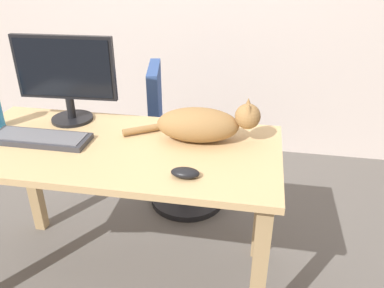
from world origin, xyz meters
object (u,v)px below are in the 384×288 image
object	(u,v)px
monitor	(66,76)
keyboard	(40,138)
computer_mouse	(185,173)
office_chair	(179,148)
cat	(203,124)

from	to	relation	value
monitor	keyboard	world-z (taller)	monitor
monitor	computer_mouse	world-z (taller)	monitor
monitor	computer_mouse	bearing A→B (deg)	-32.47
office_chair	keyboard	world-z (taller)	office_chair
monitor	keyboard	distance (m)	0.32
monitor	keyboard	size ratio (longest dim) A/B	1.09
keyboard	computer_mouse	bearing A→B (deg)	-14.29
computer_mouse	office_chair	bearing A→B (deg)	103.78
monitor	cat	world-z (taller)	monitor
monitor	office_chair	bearing A→B (deg)	47.35
monitor	computer_mouse	size ratio (longest dim) A/B	4.37
keyboard	cat	world-z (taller)	cat
cat	computer_mouse	xyz separation A→B (m)	(-0.02, -0.31, -0.06)
office_chair	monitor	distance (m)	0.87
computer_mouse	monitor	bearing A→B (deg)	147.53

